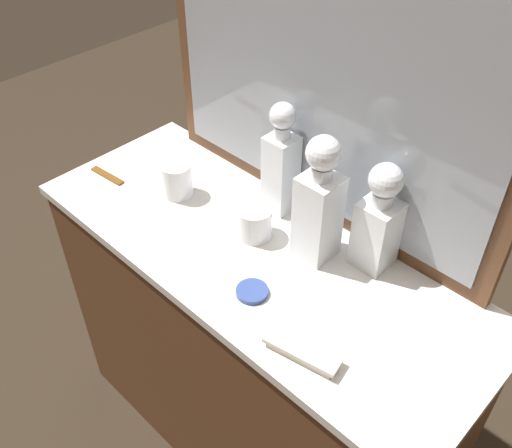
{
  "coord_description": "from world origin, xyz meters",
  "views": [
    {
      "loc": [
        0.7,
        -0.72,
        1.82
      ],
      "look_at": [
        0.0,
        0.0,
        0.94
      ],
      "focal_mm": 40.4,
      "sensor_mm": 36.0,
      "label": 1
    }
  ],
  "objects": [
    {
      "name": "crystal_tumbler_far_right",
      "position": [
        -0.3,
        0.01,
        0.91
      ],
      "size": [
        0.08,
        0.08,
        0.09
      ],
      "color": "white",
      "rests_on": "dresser"
    },
    {
      "name": "silver_brush_right",
      "position": [
        0.28,
        -0.16,
        0.88
      ],
      "size": [
        0.17,
        0.08,
        0.02
      ],
      "color": "#B7A88C",
      "rests_on": "dresser"
    },
    {
      "name": "crystal_tumbler_right",
      "position": [
        -0.04,
        0.03,
        0.9
      ],
      "size": [
        0.09,
        0.09,
        0.08
      ],
      "color": "white",
      "rests_on": "dresser"
    },
    {
      "name": "ground_plane",
      "position": [
        0.0,
        0.0,
        0.0
      ],
      "size": [
        6.0,
        6.0,
        0.0
      ],
      "primitive_type": "plane",
      "color": "#2D2319"
    },
    {
      "name": "crystal_decanter_center",
      "position": [
        -0.07,
        0.16,
        0.99
      ],
      "size": [
        0.07,
        0.07,
        0.3
      ],
      "color": "white",
      "rests_on": "dresser"
    },
    {
      "name": "crystal_decanter_rear",
      "position": [
        0.11,
        0.09,
        0.99
      ],
      "size": [
        0.09,
        0.09,
        0.32
      ],
      "color": "white",
      "rests_on": "dresser"
    },
    {
      "name": "porcelain_dish",
      "position": [
        0.09,
        -0.11,
        0.87
      ],
      "size": [
        0.07,
        0.07,
        0.01
      ],
      "color": "#33478C",
      "rests_on": "dresser"
    },
    {
      "name": "dresser",
      "position": [
        0.0,
        0.0,
        0.43
      ],
      "size": [
        1.2,
        0.47,
        0.86
      ],
      "color": "brown",
      "rests_on": "ground_plane"
    },
    {
      "name": "dresser_mirror",
      "position": [
        0.0,
        0.22,
        1.23
      ],
      "size": [
        0.97,
        0.03,
        0.73
      ],
      "color": "brown",
      "rests_on": "dresser"
    },
    {
      "name": "tortoiseshell_comb",
      "position": [
        -0.5,
        -0.08,
        0.87
      ],
      "size": [
        0.12,
        0.03,
        0.01
      ],
      "color": "brown",
      "rests_on": "dresser"
    },
    {
      "name": "crystal_decanter_far_right",
      "position": [
        0.22,
        0.16,
        0.97
      ],
      "size": [
        0.08,
        0.08,
        0.27
      ],
      "color": "white",
      "rests_on": "dresser"
    }
  ]
}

